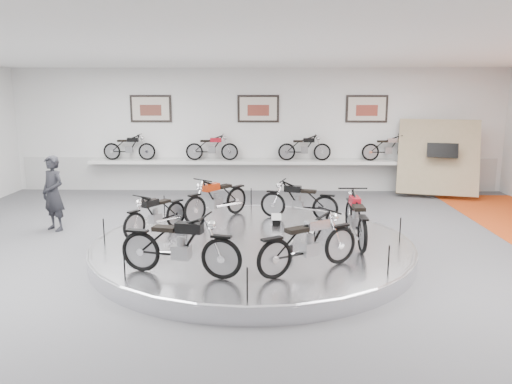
{
  "coord_description": "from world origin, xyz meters",
  "views": [
    {
      "loc": [
        0.28,
        -9.39,
        3.27
      ],
      "look_at": [
        0.06,
        0.6,
        1.24
      ],
      "focal_mm": 35.0,
      "sensor_mm": 36.0,
      "label": 1
    }
  ],
  "objects_px": {
    "shelf": "(258,162)",
    "bike_c": "(156,213)",
    "bike_a": "(299,200)",
    "bike_f": "(356,217)",
    "bike_b": "(216,198)",
    "display_platform": "(253,247)",
    "visitor": "(53,193)",
    "bike_d": "(180,245)",
    "bike_e": "(309,242)"
  },
  "relations": [
    {
      "from": "bike_d",
      "to": "visitor",
      "type": "height_order",
      "value": "visitor"
    },
    {
      "from": "bike_f",
      "to": "visitor",
      "type": "relative_size",
      "value": 0.98
    },
    {
      "from": "shelf",
      "to": "visitor",
      "type": "relative_size",
      "value": 6.15
    },
    {
      "from": "display_platform",
      "to": "bike_f",
      "type": "height_order",
      "value": "bike_f"
    },
    {
      "from": "bike_c",
      "to": "visitor",
      "type": "relative_size",
      "value": 0.84
    },
    {
      "from": "bike_e",
      "to": "bike_f",
      "type": "distance_m",
      "value": 1.99
    },
    {
      "from": "bike_b",
      "to": "bike_c",
      "type": "xyz_separation_m",
      "value": [
        -1.16,
        -1.25,
        -0.06
      ]
    },
    {
      "from": "bike_b",
      "to": "bike_e",
      "type": "distance_m",
      "value": 3.91
    },
    {
      "from": "bike_b",
      "to": "bike_e",
      "type": "bearing_deg",
      "value": 68.38
    },
    {
      "from": "visitor",
      "to": "shelf",
      "type": "bearing_deg",
      "value": 74.66
    },
    {
      "from": "visitor",
      "to": "bike_d",
      "type": "bearing_deg",
      "value": -15.18
    },
    {
      "from": "shelf",
      "to": "bike_c",
      "type": "height_order",
      "value": "bike_c"
    },
    {
      "from": "bike_e",
      "to": "shelf",
      "type": "bearing_deg",
      "value": 64.1
    },
    {
      "from": "bike_c",
      "to": "bike_d",
      "type": "height_order",
      "value": "bike_d"
    },
    {
      "from": "bike_e",
      "to": "bike_f",
      "type": "bearing_deg",
      "value": 24.68
    },
    {
      "from": "shelf",
      "to": "bike_d",
      "type": "height_order",
      "value": "bike_d"
    },
    {
      "from": "bike_a",
      "to": "bike_b",
      "type": "distance_m",
      "value": 1.93
    },
    {
      "from": "shelf",
      "to": "visitor",
      "type": "height_order",
      "value": "visitor"
    },
    {
      "from": "bike_f",
      "to": "bike_d",
      "type": "bearing_deg",
      "value": 120.32
    },
    {
      "from": "bike_a",
      "to": "bike_b",
      "type": "relative_size",
      "value": 0.92
    },
    {
      "from": "bike_c",
      "to": "bike_e",
      "type": "height_order",
      "value": "bike_e"
    },
    {
      "from": "bike_e",
      "to": "bike_f",
      "type": "xyz_separation_m",
      "value": [
        1.07,
        1.68,
        0.01
      ]
    },
    {
      "from": "bike_c",
      "to": "visitor",
      "type": "height_order",
      "value": "visitor"
    },
    {
      "from": "shelf",
      "to": "bike_c",
      "type": "distance_m",
      "value": 6.3
    },
    {
      "from": "bike_c",
      "to": "bike_f",
      "type": "xyz_separation_m",
      "value": [
        4.11,
        -0.5,
        0.07
      ]
    },
    {
      "from": "bike_a",
      "to": "bike_f",
      "type": "bearing_deg",
      "value": 136.54
    },
    {
      "from": "bike_b",
      "to": "bike_d",
      "type": "bearing_deg",
      "value": 36.1
    },
    {
      "from": "shelf",
      "to": "bike_c",
      "type": "relative_size",
      "value": 7.33
    },
    {
      "from": "visitor",
      "to": "bike_e",
      "type": "bearing_deg",
      "value": -0.79
    },
    {
      "from": "display_platform",
      "to": "bike_c",
      "type": "height_order",
      "value": "bike_c"
    },
    {
      "from": "bike_e",
      "to": "bike_f",
      "type": "height_order",
      "value": "bike_f"
    },
    {
      "from": "shelf",
      "to": "bike_d",
      "type": "relative_size",
      "value": 6.19
    },
    {
      "from": "bike_f",
      "to": "shelf",
      "type": "bearing_deg",
      "value": 16.93
    },
    {
      "from": "shelf",
      "to": "bike_f",
      "type": "xyz_separation_m",
      "value": [
        2.05,
        -6.45,
        -0.19
      ]
    },
    {
      "from": "bike_f",
      "to": "display_platform",
      "type": "bearing_deg",
      "value": 87.9
    },
    {
      "from": "bike_d",
      "to": "visitor",
      "type": "relative_size",
      "value": 0.99
    },
    {
      "from": "display_platform",
      "to": "bike_a",
      "type": "xyz_separation_m",
      "value": [
        1.03,
        1.71,
        0.61
      ]
    },
    {
      "from": "bike_a",
      "to": "bike_f",
      "type": "distance_m",
      "value": 2.03
    },
    {
      "from": "bike_f",
      "to": "visitor",
      "type": "distance_m",
      "value": 7.05
    },
    {
      "from": "bike_a",
      "to": "bike_c",
      "type": "distance_m",
      "value": 3.33
    },
    {
      "from": "bike_a",
      "to": "visitor",
      "type": "distance_m",
      "value": 5.8
    },
    {
      "from": "bike_d",
      "to": "visitor",
      "type": "distance_m",
      "value": 5.19
    },
    {
      "from": "bike_b",
      "to": "bike_d",
      "type": "height_order",
      "value": "bike_d"
    },
    {
      "from": "display_platform",
      "to": "visitor",
      "type": "bearing_deg",
      "value": 159.93
    },
    {
      "from": "bike_f",
      "to": "visitor",
      "type": "xyz_separation_m",
      "value": [
        -6.82,
        1.79,
        0.08
      ]
    },
    {
      "from": "bike_c",
      "to": "display_platform",
      "type": "bearing_deg",
      "value": 110.87
    },
    {
      "from": "shelf",
      "to": "bike_b",
      "type": "bearing_deg",
      "value": -100.84
    },
    {
      "from": "display_platform",
      "to": "bike_a",
      "type": "relative_size",
      "value": 4.06
    },
    {
      "from": "bike_a",
      "to": "bike_e",
      "type": "relative_size",
      "value": 0.92
    },
    {
      "from": "bike_c",
      "to": "bike_f",
      "type": "distance_m",
      "value": 4.14
    }
  ]
}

